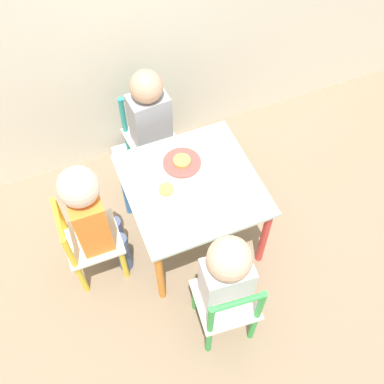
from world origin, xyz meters
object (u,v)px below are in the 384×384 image
(chair_green, at_px, (227,306))
(child_back, at_px, (151,120))
(storage_bin, at_px, (141,158))
(child_left, at_px, (92,214))
(kids_table, at_px, (192,192))
(chair_teal, at_px, (149,137))
(plate_left, at_px, (166,191))
(chair_yellow, at_px, (88,242))
(child_front, at_px, (225,276))
(plate_back, at_px, (182,162))

(chair_green, relative_size, child_back, 0.70)
(child_back, relative_size, storage_bin, 2.47)
(chair_green, distance_m, child_left, 0.72)
(chair_green, bearing_deg, kids_table, -90.00)
(chair_teal, distance_m, plate_left, 0.58)
(chair_yellow, bearing_deg, child_front, -133.65)
(child_left, height_order, plate_back, child_left)
(child_front, relative_size, storage_bin, 2.40)
(child_left, relative_size, storage_bin, 2.59)
(plate_left, bearing_deg, chair_yellow, 179.00)
(plate_back, bearing_deg, child_front, -94.36)
(child_front, bearing_deg, kids_table, -90.00)
(chair_teal, distance_m, child_left, 0.71)
(chair_green, relative_size, plate_back, 2.86)
(kids_table, bearing_deg, plate_back, 90.00)
(plate_back, bearing_deg, child_back, 96.35)
(chair_teal, bearing_deg, child_back, -90.00)
(chair_teal, bearing_deg, chair_yellow, -137.71)
(chair_yellow, height_order, chair_green, same)
(chair_teal, relative_size, child_left, 0.67)
(kids_table, distance_m, child_left, 0.48)
(kids_table, xyz_separation_m, child_front, (-0.05, -0.47, 0.04))
(chair_teal, bearing_deg, kids_table, -90.00)
(storage_bin, bearing_deg, chair_green, -87.60)
(child_front, xyz_separation_m, plate_back, (0.05, 0.60, 0.03))
(chair_yellow, height_order, chair_teal, same)
(chair_green, distance_m, storage_bin, 1.13)
(chair_yellow, relative_size, plate_left, 3.48)
(child_back, bearing_deg, kids_table, -90.00)
(chair_teal, bearing_deg, plate_left, -103.60)
(chair_green, bearing_deg, child_front, -90.00)
(chair_yellow, xyz_separation_m, child_front, (0.49, -0.48, 0.19))
(chair_green, xyz_separation_m, storage_bin, (-0.05, 1.10, -0.21))
(storage_bin, bearing_deg, child_front, -87.14)
(chair_teal, height_order, storage_bin, chair_teal)
(child_back, relative_size, plate_back, 4.09)
(plate_back, xyz_separation_m, storage_bin, (-0.10, 0.45, -0.43))
(child_front, distance_m, plate_left, 0.48)
(kids_table, height_order, child_back, child_back)
(plate_back, relative_size, storage_bin, 0.60)
(chair_teal, xyz_separation_m, child_front, (-0.00, -1.00, 0.19))
(child_front, bearing_deg, plate_back, -88.83)
(child_left, relative_size, plate_left, 5.19)
(chair_green, bearing_deg, storage_bin, -82.06)
(chair_green, xyz_separation_m, child_left, (-0.42, 0.54, 0.22))
(chair_yellow, distance_m, storage_bin, 0.75)
(child_left, xyz_separation_m, plate_back, (0.47, 0.12, 0.00))
(chair_yellow, distance_m, chair_teal, 0.72)
(plate_back, distance_m, storage_bin, 0.63)
(chair_teal, distance_m, child_front, 1.02)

